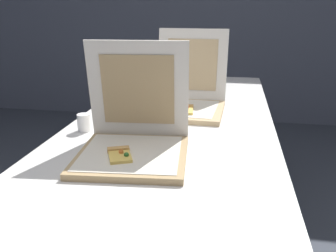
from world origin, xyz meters
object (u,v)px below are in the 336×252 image
(pizza_box_middle, at_px, (186,99))
(cup_white_far, at_px, (144,95))
(pizza_box_front, at_px, (133,140))
(cup_white_mid, at_px, (113,113))
(table, at_px, (171,136))
(cup_white_near_center, at_px, (84,123))

(pizza_box_middle, xyz_separation_m, cup_white_far, (-0.24, 0.13, -0.02))
(pizza_box_front, distance_m, cup_white_far, 0.73)
(cup_white_mid, distance_m, cup_white_far, 0.35)
(pizza_box_middle, bearing_deg, pizza_box_front, -98.28)
(cup_white_mid, bearing_deg, pizza_box_middle, 36.60)
(table, distance_m, pizza_box_front, 0.35)
(pizza_box_front, relative_size, cup_white_far, 5.52)
(cup_white_far, bearing_deg, table, -61.43)
(table, xyz_separation_m, pizza_box_middle, (0.03, 0.26, 0.10))
(pizza_box_middle, xyz_separation_m, cup_white_mid, (-0.30, -0.22, -0.02))
(pizza_box_front, relative_size, pizza_box_middle, 0.88)
(cup_white_mid, relative_size, cup_white_far, 1.00)
(table, relative_size, cup_white_mid, 32.54)
(cup_white_mid, xyz_separation_m, cup_white_near_center, (-0.07, -0.16, 0.00))
(table, bearing_deg, cup_white_near_center, -160.27)
(table, distance_m, cup_white_near_center, 0.37)
(cup_white_mid, bearing_deg, cup_white_near_center, -113.68)
(table, xyz_separation_m, pizza_box_front, (-0.07, -0.33, 0.10))
(pizza_box_front, bearing_deg, cup_white_near_center, 136.73)
(pizza_box_front, bearing_deg, cup_white_far, 95.87)
(table, bearing_deg, pizza_box_middle, 82.87)
(table, bearing_deg, pizza_box_front, -102.45)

